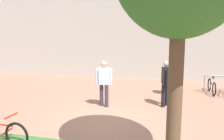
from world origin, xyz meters
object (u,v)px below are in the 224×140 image
Objects in this scene: person_shirt_blue at (172,73)px; person_suited_navy at (166,81)px; person_casual_tan at (104,81)px; bollard_steel at (176,89)px.

person_suited_navy is at bearing -99.10° from person_shirt_blue.
person_casual_tan is 2.28m from person_suited_navy.
person_casual_tan is at bearing -151.58° from bollard_steel.
person_suited_navy and person_shirt_blue have the same top height.
person_suited_navy is (2.22, 0.53, 0.00)m from person_casual_tan.
bollard_steel is at bearing -77.65° from person_shirt_blue.
person_suited_navy is (-0.42, -0.90, 0.53)m from bollard_steel.
bollard_steel is at bearing 65.01° from person_suited_navy.
person_casual_tan is at bearing -139.02° from person_shirt_blue.
person_casual_tan and person_shirt_blue have the same top height.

